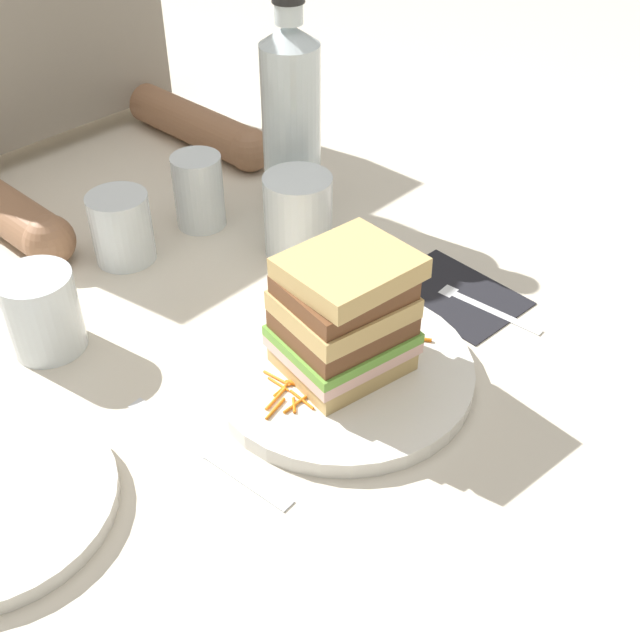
{
  "coord_description": "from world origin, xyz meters",
  "views": [
    {
      "loc": [
        -0.44,
        -0.38,
        0.54
      ],
      "look_at": [
        0.01,
        0.04,
        0.06
      ],
      "focal_mm": 44.2,
      "sensor_mm": 36.0,
      "label": 1
    }
  ],
  "objects_px": {
    "empty_tumbler_0": "(42,312)",
    "empty_tumbler_2": "(122,228)",
    "water_bottle": "(291,119)",
    "napkin_dark": "(454,294)",
    "fork": "(471,299)",
    "sandwich": "(344,316)",
    "main_plate": "(342,371)",
    "juice_glass": "(298,220)",
    "knife": "(211,454)",
    "empty_tumbler_1": "(199,191)"
  },
  "relations": [
    {
      "from": "sandwich",
      "to": "knife",
      "type": "height_order",
      "value": "sandwich"
    },
    {
      "from": "sandwich",
      "to": "fork",
      "type": "height_order",
      "value": "sandwich"
    },
    {
      "from": "main_plate",
      "to": "empty_tumbler_2",
      "type": "distance_m",
      "value": 0.34
    },
    {
      "from": "sandwich",
      "to": "fork",
      "type": "xyz_separation_m",
      "value": [
        0.19,
        -0.02,
        -0.07
      ]
    },
    {
      "from": "empty_tumbler_1",
      "to": "main_plate",
      "type": "bearing_deg",
      "value": -106.16
    },
    {
      "from": "fork",
      "to": "empty_tumbler_2",
      "type": "distance_m",
      "value": 0.42
    },
    {
      "from": "sandwich",
      "to": "juice_glass",
      "type": "relative_size",
      "value": 1.35
    },
    {
      "from": "napkin_dark",
      "to": "empty_tumbler_0",
      "type": "bearing_deg",
      "value": 144.67
    },
    {
      "from": "water_bottle",
      "to": "empty_tumbler_0",
      "type": "bearing_deg",
      "value": -177.92
    },
    {
      "from": "knife",
      "to": "empty_tumbler_2",
      "type": "height_order",
      "value": "empty_tumbler_2"
    },
    {
      "from": "main_plate",
      "to": "juice_glass",
      "type": "distance_m",
      "value": 0.24
    },
    {
      "from": "water_bottle",
      "to": "empty_tumbler_2",
      "type": "xyz_separation_m",
      "value": [
        -0.22,
        0.06,
        -0.08
      ]
    },
    {
      "from": "napkin_dark",
      "to": "empty_tumbler_0",
      "type": "height_order",
      "value": "empty_tumbler_0"
    },
    {
      "from": "empty_tumbler_0",
      "to": "fork",
      "type": "bearing_deg",
      "value": -37.5
    },
    {
      "from": "empty_tumbler_1",
      "to": "water_bottle",
      "type": "bearing_deg",
      "value": -27.69
    },
    {
      "from": "water_bottle",
      "to": "fork",
      "type": "bearing_deg",
      "value": -92.39
    },
    {
      "from": "knife",
      "to": "sandwich",
      "type": "bearing_deg",
      "value": -6.41
    },
    {
      "from": "main_plate",
      "to": "empty_tumbler_0",
      "type": "height_order",
      "value": "empty_tumbler_0"
    },
    {
      "from": "main_plate",
      "to": "empty_tumbler_2",
      "type": "relative_size",
      "value": 3.09
    },
    {
      "from": "empty_tumbler_1",
      "to": "empty_tumbler_2",
      "type": "distance_m",
      "value": 0.11
    },
    {
      "from": "napkin_dark",
      "to": "fork",
      "type": "height_order",
      "value": "fork"
    },
    {
      "from": "sandwich",
      "to": "empty_tumbler_2",
      "type": "bearing_deg",
      "value": 93.38
    },
    {
      "from": "empty_tumbler_2",
      "to": "empty_tumbler_1",
      "type": "bearing_deg",
      "value": -3.24
    },
    {
      "from": "juice_glass",
      "to": "empty_tumbler_0",
      "type": "bearing_deg",
      "value": 168.19
    },
    {
      "from": "napkin_dark",
      "to": "empty_tumbler_2",
      "type": "distance_m",
      "value": 0.4
    },
    {
      "from": "sandwich",
      "to": "napkin_dark",
      "type": "relative_size",
      "value": 0.92
    },
    {
      "from": "empty_tumbler_0",
      "to": "water_bottle",
      "type": "bearing_deg",
      "value": 2.08
    },
    {
      "from": "fork",
      "to": "juice_glass",
      "type": "xyz_separation_m",
      "value": [
        -0.06,
        0.22,
        0.04
      ]
    },
    {
      "from": "main_plate",
      "to": "juice_glass",
      "type": "xyz_separation_m",
      "value": [
        0.14,
        0.19,
        0.03
      ]
    },
    {
      "from": "juice_glass",
      "to": "knife",
      "type": "bearing_deg",
      "value": -149.13
    },
    {
      "from": "sandwich",
      "to": "fork",
      "type": "bearing_deg",
      "value": -6.9
    },
    {
      "from": "empty_tumbler_2",
      "to": "water_bottle",
      "type": "bearing_deg",
      "value": -15.98
    },
    {
      "from": "sandwich",
      "to": "empty_tumbler_2",
      "type": "relative_size",
      "value": 1.6
    },
    {
      "from": "sandwich",
      "to": "water_bottle",
      "type": "height_order",
      "value": "water_bottle"
    },
    {
      "from": "empty_tumbler_0",
      "to": "napkin_dark",
      "type": "bearing_deg",
      "value": -35.33
    },
    {
      "from": "napkin_dark",
      "to": "fork",
      "type": "relative_size",
      "value": 0.9
    },
    {
      "from": "fork",
      "to": "main_plate",
      "type": "bearing_deg",
      "value": 173.05
    },
    {
      "from": "knife",
      "to": "main_plate",
      "type": "bearing_deg",
      "value": -6.35
    },
    {
      "from": "napkin_dark",
      "to": "empty_tumbler_1",
      "type": "bearing_deg",
      "value": 106.31
    },
    {
      "from": "empty_tumbler_2",
      "to": "juice_glass",
      "type": "bearing_deg",
      "value": -42.67
    },
    {
      "from": "sandwich",
      "to": "water_bottle",
      "type": "relative_size",
      "value": 0.49
    },
    {
      "from": "empty_tumbler_0",
      "to": "empty_tumbler_2",
      "type": "xyz_separation_m",
      "value": [
        0.15,
        0.08,
        -0.0
      ]
    },
    {
      "from": "knife",
      "to": "water_bottle",
      "type": "distance_m",
      "value": 0.46
    },
    {
      "from": "sandwich",
      "to": "empty_tumbler_1",
      "type": "bearing_deg",
      "value": 73.99
    },
    {
      "from": "fork",
      "to": "water_bottle",
      "type": "relative_size",
      "value": 0.6
    },
    {
      "from": "sandwich",
      "to": "empty_tumbler_2",
      "type": "height_order",
      "value": "sandwich"
    },
    {
      "from": "juice_glass",
      "to": "sandwich",
      "type": "bearing_deg",
      "value": -124.92
    },
    {
      "from": "sandwich",
      "to": "empty_tumbler_0",
      "type": "bearing_deg",
      "value": 124.0
    },
    {
      "from": "napkin_dark",
      "to": "fork",
      "type": "xyz_separation_m",
      "value": [
        0.0,
        -0.02,
        0.0
      ]
    },
    {
      "from": "empty_tumbler_0",
      "to": "empty_tumbler_2",
      "type": "relative_size",
      "value": 1.05
    }
  ]
}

